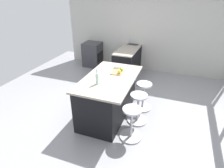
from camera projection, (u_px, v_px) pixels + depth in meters
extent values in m
plane|color=gray|center=(117.00, 110.00, 4.52)|extent=(7.28, 7.28, 0.00)
cube|color=beige|center=(145.00, 31.00, 6.25)|extent=(0.12, 5.52, 2.66)
cube|color=black|center=(131.00, 59.00, 6.47)|extent=(2.19, 0.60, 0.87)
cube|color=#9E9384|center=(131.00, 46.00, 6.27)|extent=(2.19, 0.60, 0.03)
cube|color=#38383D|center=(133.00, 45.00, 6.52)|extent=(0.44, 0.36, 0.12)
cylinder|color=#B7B7BC|center=(129.00, 39.00, 6.47)|extent=(0.02, 0.02, 0.28)
cube|color=#38383D|center=(93.00, 54.00, 6.92)|extent=(0.60, 0.60, 0.87)
cube|color=black|center=(100.00, 56.00, 6.84)|extent=(0.44, 0.01, 0.32)
cube|color=black|center=(108.00, 97.00, 4.18)|extent=(1.65, 0.83, 0.91)
cube|color=#9E9384|center=(110.00, 78.00, 3.95)|extent=(1.71, 1.03, 0.04)
cylinder|color=#B7B7BC|center=(142.00, 107.00, 4.62)|extent=(0.44, 0.44, 0.03)
cylinder|color=#B7B7BC|center=(143.00, 96.00, 4.48)|extent=(0.05, 0.05, 0.60)
cylinder|color=silver|center=(144.00, 84.00, 4.33)|extent=(0.36, 0.36, 0.04)
cylinder|color=#B7B7BC|center=(137.00, 120.00, 4.17)|extent=(0.44, 0.44, 0.03)
cylinder|color=#B7B7BC|center=(138.00, 108.00, 4.03)|extent=(0.05, 0.05, 0.60)
cylinder|color=silver|center=(139.00, 96.00, 3.88)|extent=(0.36, 0.36, 0.04)
cylinder|color=#B7B7BC|center=(131.00, 136.00, 3.72)|extent=(0.44, 0.44, 0.03)
cylinder|color=#B7B7BC|center=(131.00, 124.00, 3.58)|extent=(0.05, 0.05, 0.60)
cylinder|color=silver|center=(132.00, 110.00, 3.43)|extent=(0.36, 0.36, 0.04)
cube|color=tan|center=(118.00, 72.00, 4.19)|extent=(0.36, 0.24, 0.02)
sphere|color=gold|center=(119.00, 72.00, 4.06)|extent=(0.08, 0.08, 0.08)
sphere|color=#609E2D|center=(121.00, 69.00, 4.18)|extent=(0.07, 0.07, 0.07)
cylinder|color=silver|center=(97.00, 79.00, 3.64)|extent=(0.06, 0.06, 0.22)
cylinder|color=silver|center=(97.00, 72.00, 3.57)|extent=(0.03, 0.03, 0.08)
cylinder|color=#B7B7BC|center=(97.00, 69.00, 3.55)|extent=(0.03, 0.03, 0.02)
cylinder|color=silver|center=(118.00, 67.00, 4.37)|extent=(0.18, 0.18, 0.07)
cylinder|color=slate|center=(118.00, 66.00, 4.37)|extent=(0.15, 0.15, 0.04)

